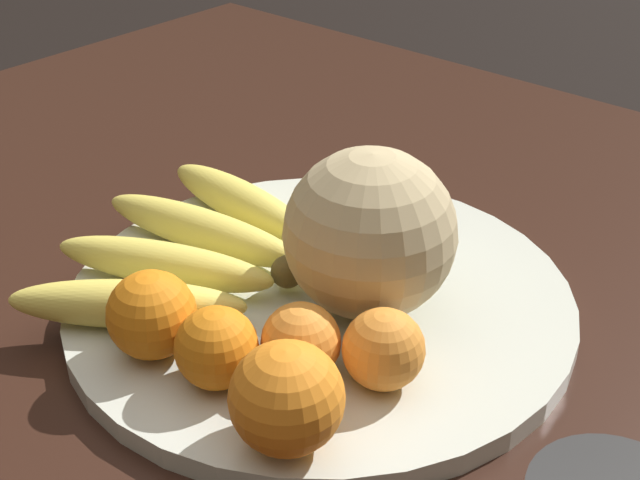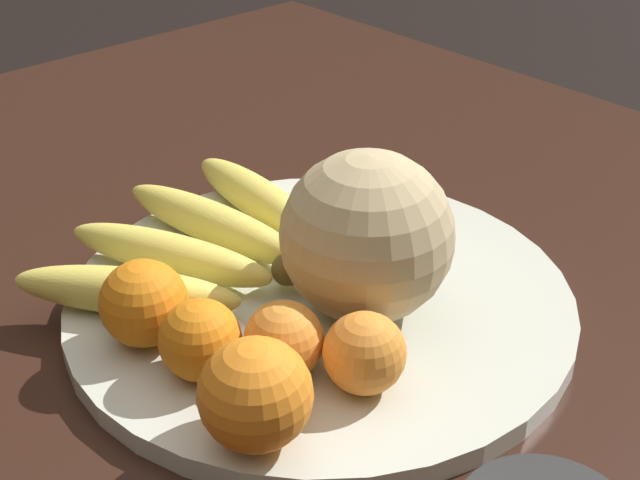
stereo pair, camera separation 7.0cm
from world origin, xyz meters
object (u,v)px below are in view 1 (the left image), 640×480
Objects in this scene: orange_back_left at (301,342)px; orange_mid_center at (384,349)px; produce_tag at (256,364)px; orange_back_right at (152,315)px; fruit_bowl at (320,300)px; banana_bunch at (189,247)px; orange_front_right at (287,398)px; melon at (370,234)px; kitchen_table at (313,379)px; orange_front_left at (217,348)px.

orange_mid_center is at bearing -148.17° from orange_back_left.
orange_mid_center is at bearing -140.08° from produce_tag.
orange_back_left is 0.86× the size of orange_back_right.
banana_bunch is at bearing 21.22° from fruit_bowl.
orange_back_left is (0.05, 0.03, -0.00)m from orange_mid_center.
orange_front_right is 0.14m from orange_back_right.
produce_tag is at bearing 82.59° from melon.
orange_back_left is at bearing 148.27° from banana_bunch.
banana_bunch is 4.62× the size of orange_mid_center.
orange_mid_center is (-0.22, 0.01, 0.01)m from banana_bunch.
orange_back_right is at bearing 108.85° from banana_bunch.
orange_front_right is (-0.21, 0.10, 0.02)m from banana_bunch.
orange_back_left reaches higher than banana_bunch.
orange_mid_center is 1.03× the size of orange_back_left.
orange_back_right is 0.64× the size of produce_tag.
orange_front_right reaches higher than kitchen_table.
melon reaches higher than fruit_bowl.
orange_front_left reaches higher than orange_back_left.
orange_front_right is at bearing 110.10° from melon.
orange_front_left is (-0.13, 0.09, 0.01)m from banana_bunch.
orange_front_right reaches higher than fruit_bowl.
produce_tag is at bearing 109.18° from kitchen_table.
melon is 2.29× the size of orange_mid_center.
orange_front_right is at bearing 159.52° from produce_tag.
banana_bunch is (0.10, 0.04, 0.12)m from kitchen_table.
orange_back_left is at bearing 99.70° from melon.
orange_mid_center reaches higher than kitchen_table.
banana_bunch is 0.16m from orange_front_left.
orange_back_left is 0.55× the size of produce_tag.
kitchen_table is 0.18m from orange_mid_center.
orange_back_left is at bearing 127.35° from kitchen_table.
orange_back_right reaches higher than kitchen_table.
melon is 0.17m from banana_bunch.
produce_tag is (0.08, 0.05, -0.03)m from orange_mid_center.
orange_back_left is at bearing -144.34° from produce_tag.
fruit_bowl is at bearing -175.76° from banana_bunch.
orange_front_right is at bearing 126.37° from kitchen_table.
banana_bunch is 3.61× the size of orange_front_right.
kitchen_table is 0.17m from orange_back_left.
fruit_bowl is 0.09m from melon.
banana_bunch is 0.23m from orange_front_right.
orange_front_right is (-0.08, 0.01, 0.01)m from orange_front_left.
orange_mid_center reaches higher than fruit_bowl.
orange_back_left is at bearing 31.83° from orange_mid_center.
orange_front_left is 0.06m from orange_back_right.
fruit_bowl is 0.11m from orange_back_left.
orange_front_left is 1.04× the size of orange_back_left.
produce_tag is (0.01, 0.11, -0.07)m from melon.
orange_back_left is 0.04m from produce_tag.
kitchen_table is 0.22m from orange_front_right.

